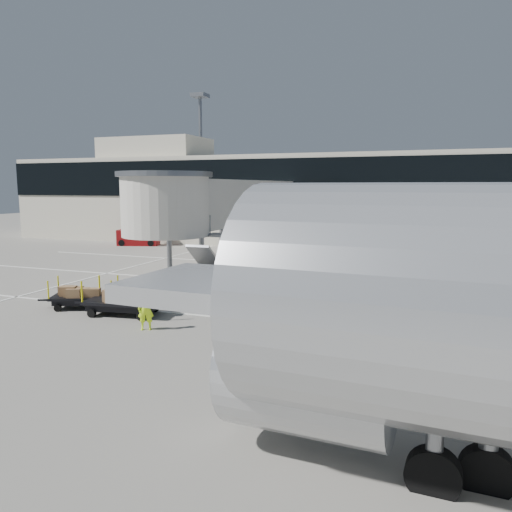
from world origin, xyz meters
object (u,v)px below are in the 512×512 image
object	(u,v)px
suitcase_cart	(409,300)
ground_worker	(146,309)
baggage_tug	(301,283)
box_cart_near	(122,301)
belt_loader	(139,237)
box_cart_far	(85,296)
minivan	(489,260)

from	to	relation	value
suitcase_cart	ground_worker	xyz separation A→B (m)	(-8.99, -6.50, 0.34)
baggage_tug	ground_worker	size ratio (longest dim) A/B	1.43
box_cart_near	belt_loader	xyz separation A→B (m)	(-13.25, 21.25, 0.13)
box_cart_near	ground_worker	world-z (taller)	ground_worker
box_cart_near	ground_worker	bearing A→B (deg)	-43.80
baggage_tug	box_cart_far	xyz separation A→B (m)	(-8.02, -6.37, 0.01)
ground_worker	minivan	xyz separation A→B (m)	(12.86, 16.46, 0.20)
suitcase_cart	belt_loader	xyz separation A→B (m)	(-24.44, 16.34, 0.25)
box_cart_near	minivan	bearing A→B (deg)	36.54
box_cart_near	belt_loader	world-z (taller)	belt_loader
suitcase_cart	minivan	distance (m)	10.70
baggage_tug	box_cart_near	distance (m)	8.93
minivan	suitcase_cart	bearing A→B (deg)	-115.00
baggage_tug	minivan	size ratio (longest dim) A/B	0.51
suitcase_cart	box_cart_near	bearing A→B (deg)	-137.61
suitcase_cart	belt_loader	world-z (taller)	belt_loader
box_cart_far	ground_worker	xyz separation A→B (m)	(4.36, -1.94, 0.28)
minivan	belt_loader	distance (m)	29.03
belt_loader	suitcase_cart	bearing A→B (deg)	-50.00
ground_worker	box_cart_near	bearing A→B (deg)	118.61
baggage_tug	box_cart_near	bearing A→B (deg)	-142.45
minivan	belt_loader	bearing A→B (deg)	163.56
baggage_tug	belt_loader	bearing A→B (deg)	131.39
baggage_tug	box_cart_far	size ratio (longest dim) A/B	0.67
baggage_tug	ground_worker	distance (m)	9.09
box_cart_near	ground_worker	distance (m)	2.72
box_cart_near	minivan	xyz separation A→B (m)	(15.07, 14.88, 0.42)
baggage_tug	minivan	xyz separation A→B (m)	(9.20, 8.14, 0.49)
suitcase_cart	minivan	bearing A→B (deg)	87.44
baggage_tug	box_cart_far	bearing A→B (deg)	-152.94
box_cart_far	belt_loader	bearing A→B (deg)	94.84
minivan	belt_loader	world-z (taller)	belt_loader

